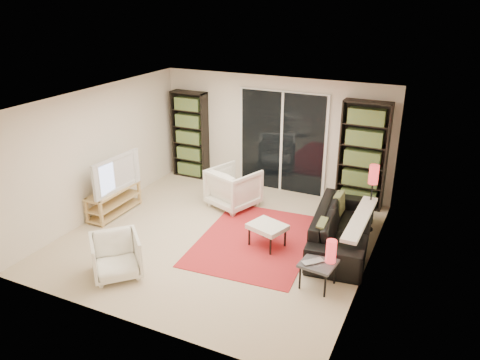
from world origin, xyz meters
name	(u,v)px	position (x,y,z in m)	size (l,w,h in m)	color
floor	(220,237)	(0.00, 0.00, 0.00)	(5.00, 5.00, 0.00)	beige
wall_back	(274,134)	(0.00, 2.50, 1.20)	(5.00, 0.02, 2.40)	#F1E4CD
wall_front	(122,240)	(0.00, -2.50, 1.20)	(5.00, 0.02, 2.40)	#F1E4CD
wall_left	(99,152)	(-2.50, 0.00, 1.20)	(0.02, 5.00, 2.40)	#F1E4CD
wall_right	(373,199)	(2.50, 0.00, 1.20)	(0.02, 5.00, 2.40)	#F1E4CD
ceiling	(217,100)	(0.00, 0.00, 2.40)	(5.00, 5.00, 0.02)	white
sliding_door	(282,142)	(0.20, 2.46, 1.05)	(1.92, 0.08, 2.16)	white
bookshelf_left	(190,135)	(-1.95, 2.33, 0.98)	(0.80, 0.30, 1.95)	black
bookshelf_right	(363,155)	(1.90, 2.33, 1.05)	(0.90, 0.30, 2.10)	black
tv_stand	(114,201)	(-2.25, -0.03, 0.26)	(0.38, 1.20, 0.50)	#E5BF6E
tv	(112,173)	(-2.23, -0.03, 0.84)	(1.17, 0.15, 0.68)	black
rug	(256,240)	(0.63, 0.14, 0.01)	(1.85, 2.51, 0.01)	red
sofa	(343,228)	(1.99, 0.62, 0.33)	(2.25, 0.88, 0.66)	black
armchair_back	(234,188)	(-0.33, 1.25, 0.39)	(0.84, 0.87, 0.79)	white
armchair_front	(116,256)	(-0.85, -1.70, 0.32)	(0.69, 0.71, 0.64)	white
ottoman	(267,228)	(0.86, 0.06, 0.35)	(0.70, 0.63, 0.40)	white
side_table	(318,265)	(1.95, -0.70, 0.36)	(0.52, 0.52, 0.40)	#424347
laptop	(314,263)	(1.92, -0.77, 0.41)	(0.31, 0.20, 0.02)	silver
table_lamp	(331,251)	(2.10, -0.61, 0.57)	(0.15, 0.15, 0.34)	red
floor_lamp	(373,182)	(2.28, 1.36, 0.92)	(0.18, 0.18, 1.23)	black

